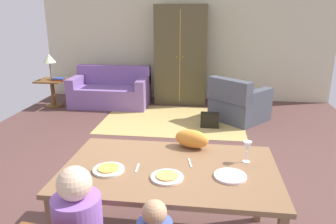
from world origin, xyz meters
TOP-DOWN VIEW (x-y plane):
  - ground_plane at (0.00, 0.52)m, footprint 6.47×6.25m
  - back_wall at (0.00, 3.70)m, footprint 6.47×0.10m
  - dining_table at (0.28, -1.36)m, footprint 1.73×1.05m
  - plate_near_man at (-0.19, -1.48)m, footprint 0.25×0.25m
  - pizza_near_man at (-0.19, -1.48)m, footprint 0.17×0.17m
  - plate_near_child at (0.28, -1.54)m, footprint 0.25×0.25m
  - pizza_near_child at (0.28, -1.54)m, footprint 0.17×0.17m
  - plate_near_woman at (0.76, -1.46)m, footprint 0.25×0.25m
  - wine_glass at (0.91, -1.18)m, footprint 0.07×0.07m
  - fork at (0.02, -1.41)m, footprint 0.02×0.15m
  - knife at (0.44, -1.26)m, footprint 0.05×0.17m
  - cat at (0.43, -0.93)m, footprint 0.35×0.25m
  - area_rug at (-0.08, 2.03)m, footprint 2.60×1.80m
  - couch at (-1.52, 2.89)m, footprint 1.63×0.86m
  - armchair at (1.13, 2.19)m, footprint 1.21×1.21m
  - armoire at (-0.05, 3.31)m, footprint 1.10×0.59m
  - side_table at (-2.72, 2.63)m, footprint 0.56×0.56m
  - table_lamp at (-2.72, 2.63)m, footprint 0.26×0.26m
  - book_lower at (-2.54, 2.58)m, footprint 0.22×0.16m
  - book_upper at (-2.53, 2.58)m, footprint 0.22×0.16m
  - handbag at (0.61, 1.73)m, footprint 0.32×0.16m

SIDE VIEW (x-z plane):
  - ground_plane at x=0.00m, z-range -0.02..0.00m
  - area_rug at x=-0.08m, z-range 0.00..0.01m
  - handbag at x=0.61m, z-range 0.00..0.26m
  - couch at x=-1.52m, z-range -0.11..0.71m
  - armchair at x=1.13m, z-range -0.09..0.73m
  - side_table at x=-2.72m, z-range 0.09..0.67m
  - book_lower at x=-2.54m, z-range 0.58..0.61m
  - book_upper at x=-2.53m, z-range 0.61..0.64m
  - dining_table at x=0.28m, z-range 0.31..1.07m
  - fork at x=0.02m, z-range 0.76..0.77m
  - knife at x=0.44m, z-range 0.76..0.77m
  - plate_near_man at x=-0.19m, z-range 0.76..0.78m
  - plate_near_child at x=0.28m, z-range 0.76..0.78m
  - plate_near_woman at x=0.76m, z-range 0.76..0.78m
  - pizza_near_man at x=-0.19m, z-range 0.78..0.79m
  - pizza_near_child at x=0.28m, z-range 0.78..0.79m
  - cat at x=0.43m, z-range 0.76..0.93m
  - wine_glass at x=0.91m, z-range 0.80..0.99m
  - table_lamp at x=-2.72m, z-range 0.74..1.28m
  - armoire at x=-0.05m, z-range 0.00..2.10m
  - back_wall at x=0.00m, z-range 0.00..2.70m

